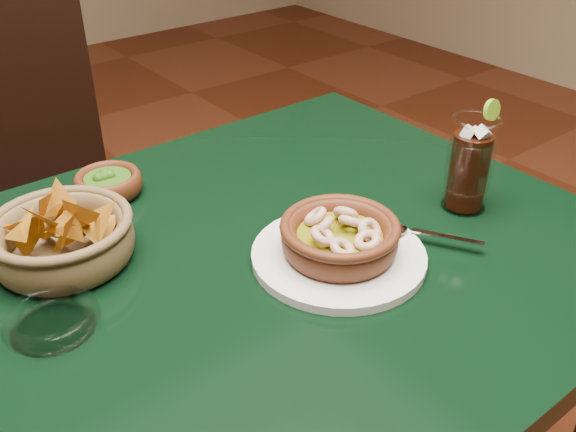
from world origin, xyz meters
TOP-DOWN VIEW (x-y plane):
  - dining_table at (0.00, 0.00)m, footprint 1.20×0.80m
  - dining_chair at (-0.02, 0.71)m, footprint 0.52×0.52m
  - shrimp_plate at (0.18, -0.07)m, footprint 0.29×0.24m
  - chip_basket at (-0.10, 0.15)m, footprint 0.22×0.22m
  - guacamole_ramekin at (0.02, 0.28)m, footprint 0.13×0.13m
  - cola_drink at (0.43, -0.09)m, footprint 0.15×0.15m
  - glass_ashtray at (-0.17, 0.03)m, footprint 0.12×0.12m

SIDE VIEW (x-z plane):
  - dining_chair at x=-0.02m, z-range 0.05..1.00m
  - dining_table at x=0.00m, z-range 0.28..1.03m
  - glass_ashtray at x=-0.17m, z-range 0.75..0.78m
  - guacamole_ramekin at x=0.02m, z-range 0.75..0.79m
  - shrimp_plate at x=0.18m, z-range 0.74..0.82m
  - chip_basket at x=-0.10m, z-range 0.72..0.85m
  - cola_drink at x=0.43m, z-range 0.74..0.91m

